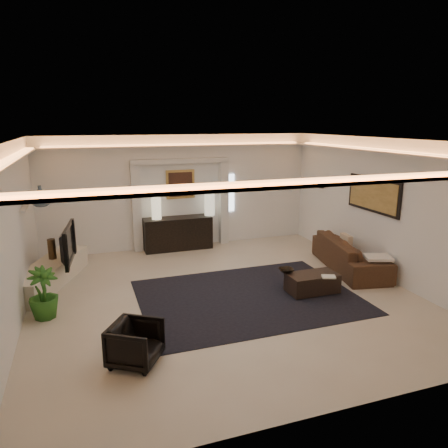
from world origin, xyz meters
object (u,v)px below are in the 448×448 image
object	(u,v)px
coffee_table	(312,283)
armchair	(135,344)
console	(178,234)
sofa	(350,254)

from	to	relation	value
coffee_table	armchair	distance (m)	3.78
armchair	console	bearing A→B (deg)	13.17
console	coffee_table	size ratio (longest dim) A/B	1.81
console	sofa	bearing A→B (deg)	-39.54
sofa	armchair	world-z (taller)	sofa
coffee_table	armchair	xyz separation A→B (m)	(-3.53, -1.36, 0.09)
coffee_table	sofa	bearing A→B (deg)	31.28
console	coffee_table	distance (m)	4.08
sofa	armchair	distance (m)	5.51
console	sofa	world-z (taller)	console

